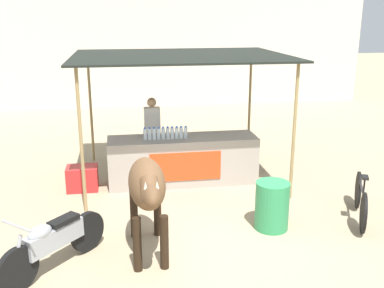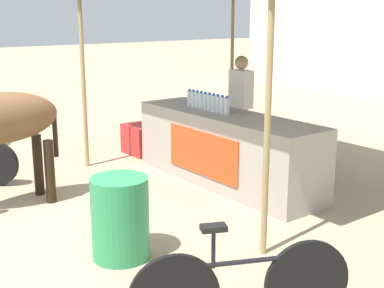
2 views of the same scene
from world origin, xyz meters
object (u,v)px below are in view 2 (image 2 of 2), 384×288
stall_counter (226,149)px  water_barrel (120,218)px  vendor_behind_counter (241,110)px  bicycle_leaning (242,287)px  cooler_box (141,139)px

stall_counter → water_barrel: 2.54m
vendor_behind_counter → bicycle_leaning: vendor_behind_counter is taller
cooler_box → bicycle_leaning: bicycle_leaning is taller
water_barrel → stall_counter: bearing=116.4°
vendor_behind_counter → bicycle_leaning: bearing=-41.8°
cooler_box → vendor_behind_counter: bearing=30.2°
cooler_box → stall_counter: bearing=2.8°
water_barrel → bicycle_leaning: (1.59, 0.09, -0.05)m
stall_counter → vendor_behind_counter: (-0.55, 0.75, 0.37)m
stall_counter → bicycle_leaning: bearing=-38.7°
bicycle_leaning → water_barrel: bearing=-176.7°
stall_counter → vendor_behind_counter: 1.00m
bicycle_leaning → vendor_behind_counter: bearing=138.2°
water_barrel → bicycle_leaning: 1.59m
bicycle_leaning → cooler_box: bearing=156.2°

